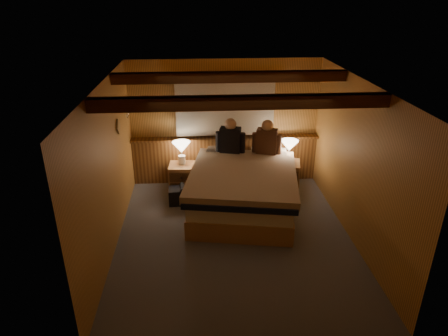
{
  "coord_description": "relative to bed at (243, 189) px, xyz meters",
  "views": [
    {
      "loc": [
        -0.52,
        -5.22,
        3.55
      ],
      "look_at": [
        -0.13,
        0.4,
        1.01
      ],
      "focal_mm": 32.0,
      "sensor_mm": 36.0,
      "label": 1
    }
  ],
  "objects": [
    {
      "name": "coat_rail",
      "position": [
        -1.95,
        0.72,
        1.27
      ],
      "size": [
        0.05,
        0.55,
        0.24
      ],
      "color": "white",
      "rests_on": "wall_left"
    },
    {
      "name": "lamp_left",
      "position": [
        -1.06,
        0.84,
        0.44
      ],
      "size": [
        0.34,
        0.34,
        0.44
      ],
      "color": "white",
      "rests_on": "nightstand_left"
    },
    {
      "name": "ceiling_beams",
      "position": [
        -0.23,
        -0.71,
        1.91
      ],
      "size": [
        3.6,
        1.65,
        0.16
      ],
      "color": "#4A2A12",
      "rests_on": "ceiling"
    },
    {
      "name": "duffel_bag",
      "position": [
        -1.06,
        0.29,
        -0.25
      ],
      "size": [
        0.5,
        0.31,
        0.35
      ],
      "rotation": [
        0.0,
        0.0,
        0.04
      ],
      "color": "black",
      "rests_on": "floor"
    },
    {
      "name": "person_left",
      "position": [
        -0.16,
        0.8,
        0.63
      ],
      "size": [
        0.54,
        0.3,
        0.67
      ],
      "rotation": [
        0.0,
        0.0,
        -0.23
      ],
      "color": "black",
      "rests_on": "bed"
    },
    {
      "name": "bed",
      "position": [
        0.0,
        0.0,
        0.0
      ],
      "size": [
        2.07,
        2.51,
        0.77
      ],
      "rotation": [
        0.0,
        0.0,
        -0.17
      ],
      "color": "#AA7748",
      "rests_on": "floor"
    },
    {
      "name": "wainscot",
      "position": [
        -0.23,
        1.17,
        0.09
      ],
      "size": [
        3.6,
        0.23,
        0.94
      ],
      "color": "brown",
      "rests_on": "wall_back"
    },
    {
      "name": "curtain_window",
      "position": [
        -0.23,
        1.17,
        1.12
      ],
      "size": [
        2.18,
        0.09,
        1.11
      ],
      "color": "#4A2A12",
      "rests_on": "wall_back"
    },
    {
      "name": "lamp_right",
      "position": [
        0.93,
        0.69,
        0.47
      ],
      "size": [
        0.33,
        0.33,
        0.43
      ],
      "color": "white",
      "rests_on": "nightstand_right"
    },
    {
      "name": "wall_left",
      "position": [
        -2.03,
        -0.86,
        0.8
      ],
      "size": [
        0.0,
        4.2,
        4.2
      ],
      "primitive_type": "plane",
      "rotation": [
        1.57,
        0.0,
        1.57
      ],
      "color": "gold",
      "rests_on": "floor"
    },
    {
      "name": "nightstand_right",
      "position": [
        0.88,
        0.67,
        -0.11
      ],
      "size": [
        0.61,
        0.57,
        0.57
      ],
      "rotation": [
        0.0,
        0.0,
        -0.21
      ],
      "color": "#AA7748",
      "rests_on": "floor"
    },
    {
      "name": "floor",
      "position": [
        -0.23,
        -0.86,
        -0.4
      ],
      "size": [
        4.2,
        4.2,
        0.0
      ],
      "primitive_type": "plane",
      "color": "#4E525D",
      "rests_on": "ground"
    },
    {
      "name": "wall_back",
      "position": [
        -0.23,
        1.24,
        0.8
      ],
      "size": [
        3.6,
        0.0,
        3.6
      ],
      "primitive_type": "plane",
      "rotation": [
        1.57,
        0.0,
        0.0
      ],
      "color": "gold",
      "rests_on": "floor"
    },
    {
      "name": "wall_front",
      "position": [
        -0.23,
        -2.96,
        0.8
      ],
      "size": [
        3.6,
        0.0,
        3.6
      ],
      "primitive_type": "plane",
      "rotation": [
        -1.57,
        0.0,
        0.0
      ],
      "color": "gold",
      "rests_on": "floor"
    },
    {
      "name": "wall_right",
      "position": [
        1.57,
        -0.86,
        0.8
      ],
      "size": [
        0.0,
        4.2,
        4.2
      ],
      "primitive_type": "plane",
      "rotation": [
        1.57,
        0.0,
        -1.57
      ],
      "color": "gold",
      "rests_on": "floor"
    },
    {
      "name": "ceiling",
      "position": [
        -0.23,
        -0.86,
        2.0
      ],
      "size": [
        4.2,
        4.2,
        0.0
      ],
      "primitive_type": "plane",
      "rotation": [
        3.14,
        0.0,
        0.0
      ],
      "color": "#DA9151",
      "rests_on": "wall_back"
    },
    {
      "name": "nightstand_left",
      "position": [
        -1.07,
        0.79,
        -0.13
      ],
      "size": [
        0.51,
        0.46,
        0.53
      ],
      "rotation": [
        0.0,
        0.0,
        -0.06
      ],
      "color": "#AA7748",
      "rests_on": "floor"
    },
    {
      "name": "framed_print",
      "position": [
        1.12,
        1.22,
        1.15
      ],
      "size": [
        0.3,
        0.04,
        0.25
      ],
      "color": "tan",
      "rests_on": "wall_back"
    },
    {
      "name": "person_right",
      "position": [
        0.5,
        0.7,
        0.63
      ],
      "size": [
        0.53,
        0.32,
        0.66
      ],
      "rotation": [
        0.0,
        0.0,
        -0.31
      ],
      "color": "#4C2E1E",
      "rests_on": "bed"
    }
  ]
}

